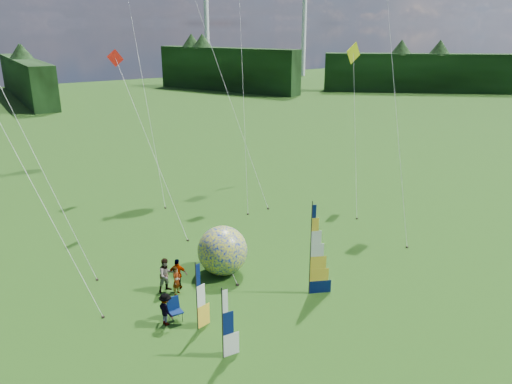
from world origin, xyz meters
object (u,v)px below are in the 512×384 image
feather_banner_main (310,251)px  spectator_b (166,275)px  camp_chair (175,310)px  spectator_a (177,281)px  spectator_d (178,274)px  side_banner_far (223,325)px  spectator_c (166,309)px  side_banner_left (197,298)px  kite_whale (224,74)px  bol_inflatable (222,251)px

feather_banner_main → spectator_b: (-6.20, 4.18, -1.54)m
camp_chair → spectator_a: bearing=65.8°
feather_banner_main → spectator_d: size_ratio=2.89×
feather_banner_main → spectator_a: size_ratio=3.15×
spectator_b → spectator_d: spectator_b is taller
side_banner_far → spectator_c: side_banner_far is taller
spectator_b → spectator_c: (-1.20, -2.90, -0.13)m
feather_banner_main → spectator_c: size_ratio=3.09×
side_banner_left → spectator_b: (0.12, 4.04, -0.72)m
feather_banner_main → side_banner_far: (-6.31, -2.31, -0.87)m
camp_chair → kite_whale: bearing=54.8°
side_banner_left → camp_chair: size_ratio=2.90×
side_banner_left → spectator_a: 3.59m
feather_banner_main → spectator_d: feather_banner_main is taller
bol_inflatable → camp_chair: 5.23m
feather_banner_main → spectator_c: (-7.40, 1.29, -1.68)m
bol_inflatable → spectator_c: bearing=-146.4°
feather_banner_main → side_banner_far: size_ratio=1.54×
spectator_c → spectator_d: size_ratio=0.93×
spectator_a → camp_chair: 2.50m
kite_whale → side_banner_far: bearing=-117.9°
spectator_a → feather_banner_main: bearing=-68.1°
bol_inflatable → spectator_a: size_ratio=1.78×
spectator_b → camp_chair: size_ratio=1.64×
spectator_a → camp_chair: (-1.03, -2.27, -0.21)m
spectator_a → spectator_c: spectator_c is taller
feather_banner_main → spectator_d: bearing=167.0°
spectator_b → camp_chair: bearing=-111.4°
spectator_a → spectator_c: 2.77m
spectator_d → kite_whale: kite_whale is taller
side_banner_far → spectator_d: side_banner_far is taller
bol_inflatable → spectator_d: 2.91m
side_banner_far → spectator_a: size_ratio=2.05×
bol_inflatable → camp_chair: bol_inflatable is taller
feather_banner_main → side_banner_left: (-6.32, 0.14, -0.82)m
feather_banner_main → bol_inflatable: feather_banner_main is taller
side_banner_left → spectator_d: bearing=65.3°
side_banner_left → spectator_d: side_banner_left is taller
side_banner_left → side_banner_far: bearing=-104.0°
side_banner_far → camp_chair: bearing=102.1°
bol_inflatable → spectator_c: 5.62m
bol_inflatable → spectator_b: (-3.45, -0.20, -0.46)m
side_banner_far → bol_inflatable: 7.59m
side_banner_left → side_banner_far: 2.46m
feather_banner_main → kite_whale: (4.52, 17.35, 7.17)m
feather_banner_main → spectator_b: size_ratio=2.65×
side_banner_left → camp_chair: 1.71m
spectator_b → kite_whale: kite_whale is taller
spectator_a → spectator_d: bearing=23.3°
spectator_b → side_banner_left: bearing=-99.1°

